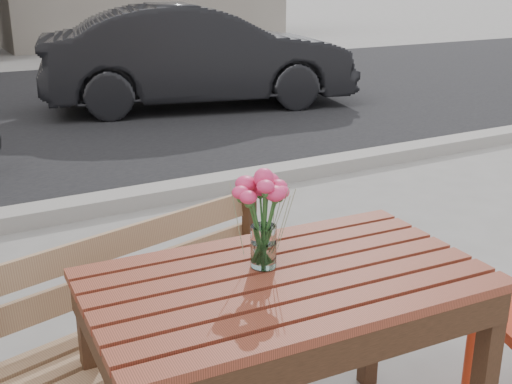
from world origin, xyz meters
TOP-DOWN VIEW (x-y plane):
  - street at (0.00, 5.06)m, footprint 30.00×8.12m
  - main_table at (0.09, 0.05)m, footprint 1.31×0.82m
  - main_bench at (-0.18, 0.63)m, footprint 1.38×0.70m
  - main_vase at (0.05, 0.14)m, footprint 0.18×0.18m
  - parked_car at (2.65, 6.34)m, footprint 4.27×2.32m

SIDE VIEW (x-z plane):
  - street at x=0.00m, z-range -0.03..0.09m
  - main_bench at x=-0.18m, z-range 0.09..0.91m
  - main_table at x=0.09m, z-range 0.26..1.05m
  - parked_car at x=2.65m, z-range 0.00..1.34m
  - main_vase at x=0.05m, z-range 0.82..1.16m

